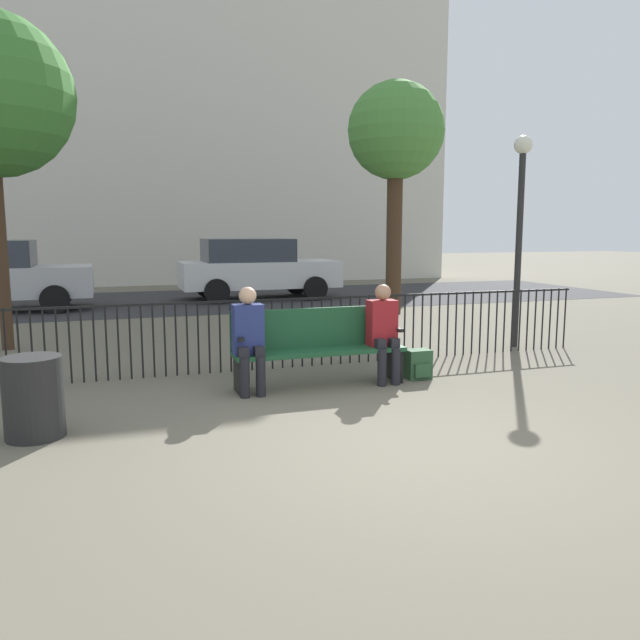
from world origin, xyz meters
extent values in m
plane|color=#605B4C|center=(0.00, 0.00, 0.00)|extent=(80.00, 80.00, 0.00)
cube|color=#194728|center=(0.00, 2.29, 0.42)|extent=(2.07, 0.45, 0.05)
cube|color=#194728|center=(0.00, 2.48, 0.69)|extent=(2.07, 0.05, 0.47)
cube|color=black|center=(-0.97, 2.29, 0.20)|extent=(0.06, 0.38, 0.40)
cube|color=black|center=(0.97, 2.29, 0.20)|extent=(0.06, 0.38, 0.40)
cube|color=black|center=(-0.97, 2.29, 0.65)|extent=(0.06, 0.38, 0.04)
cube|color=black|center=(0.97, 2.29, 0.65)|extent=(0.06, 0.38, 0.04)
cylinder|color=black|center=(-0.96, 2.06, 0.23)|extent=(0.11, 0.11, 0.45)
cylinder|color=black|center=(-0.78, 2.06, 0.23)|extent=(0.11, 0.11, 0.45)
cube|color=black|center=(-0.96, 2.16, 0.50)|extent=(0.11, 0.20, 0.12)
cube|color=black|center=(-0.78, 2.16, 0.50)|extent=(0.11, 0.20, 0.12)
cube|color=navy|center=(-0.87, 2.29, 0.74)|extent=(0.34, 0.22, 0.57)
sphere|color=tan|center=(-0.87, 2.27, 1.12)|extent=(0.20, 0.20, 0.20)
cylinder|color=black|center=(0.71, 2.06, 0.23)|extent=(0.11, 0.11, 0.45)
cylinder|color=black|center=(0.89, 2.06, 0.23)|extent=(0.11, 0.11, 0.45)
cube|color=black|center=(0.71, 2.16, 0.50)|extent=(0.11, 0.20, 0.12)
cube|color=black|center=(0.89, 2.16, 0.50)|extent=(0.11, 0.20, 0.12)
cube|color=maroon|center=(0.80, 2.29, 0.73)|extent=(0.34, 0.22, 0.56)
sphere|color=#A37556|center=(0.80, 2.27, 1.10)|extent=(0.19, 0.19, 0.19)
cube|color=#284C2D|center=(1.29, 2.25, 0.19)|extent=(0.30, 0.21, 0.37)
cube|color=#284C2D|center=(1.29, 2.13, 0.13)|extent=(0.21, 0.04, 0.17)
cylinder|color=black|center=(-3.52, 3.40, 0.47)|extent=(0.02, 0.02, 0.95)
cylinder|color=black|center=(-3.38, 3.40, 0.47)|extent=(0.02, 0.02, 0.95)
cylinder|color=black|center=(-3.24, 3.40, 0.47)|extent=(0.02, 0.02, 0.95)
cylinder|color=black|center=(-3.10, 3.40, 0.47)|extent=(0.02, 0.02, 0.95)
cylinder|color=black|center=(-2.96, 3.40, 0.47)|extent=(0.02, 0.02, 0.95)
cylinder|color=black|center=(-2.82, 3.40, 0.47)|extent=(0.02, 0.02, 0.95)
cylinder|color=black|center=(-2.68, 3.40, 0.47)|extent=(0.02, 0.02, 0.95)
cylinder|color=black|center=(-2.54, 3.40, 0.47)|extent=(0.02, 0.02, 0.95)
cylinder|color=black|center=(-2.40, 3.40, 0.47)|extent=(0.02, 0.02, 0.95)
cylinder|color=black|center=(-2.26, 3.40, 0.47)|extent=(0.02, 0.02, 0.95)
cylinder|color=black|center=(-2.12, 3.40, 0.47)|extent=(0.02, 0.02, 0.95)
cylinder|color=black|center=(-1.98, 3.40, 0.47)|extent=(0.02, 0.02, 0.95)
cylinder|color=black|center=(-1.84, 3.40, 0.47)|extent=(0.02, 0.02, 0.95)
cylinder|color=black|center=(-1.70, 3.40, 0.47)|extent=(0.02, 0.02, 0.95)
cylinder|color=black|center=(-1.56, 3.40, 0.47)|extent=(0.02, 0.02, 0.95)
cylinder|color=black|center=(-1.42, 3.40, 0.47)|extent=(0.02, 0.02, 0.95)
cylinder|color=black|center=(-1.28, 3.40, 0.47)|extent=(0.02, 0.02, 0.95)
cylinder|color=black|center=(-1.14, 3.40, 0.47)|extent=(0.02, 0.02, 0.95)
cylinder|color=black|center=(-1.00, 3.40, 0.47)|extent=(0.02, 0.02, 0.95)
cylinder|color=black|center=(-0.86, 3.40, 0.47)|extent=(0.02, 0.02, 0.95)
cylinder|color=black|center=(-0.72, 3.40, 0.47)|extent=(0.02, 0.02, 0.95)
cylinder|color=black|center=(-0.58, 3.40, 0.47)|extent=(0.02, 0.02, 0.95)
cylinder|color=black|center=(-0.44, 3.40, 0.47)|extent=(0.02, 0.02, 0.95)
cylinder|color=black|center=(-0.30, 3.40, 0.47)|extent=(0.02, 0.02, 0.95)
cylinder|color=black|center=(-0.16, 3.40, 0.47)|extent=(0.02, 0.02, 0.95)
cylinder|color=black|center=(-0.02, 3.40, 0.47)|extent=(0.02, 0.02, 0.95)
cylinder|color=black|center=(0.12, 3.40, 0.47)|extent=(0.02, 0.02, 0.95)
cylinder|color=black|center=(0.26, 3.40, 0.47)|extent=(0.02, 0.02, 0.95)
cylinder|color=black|center=(0.40, 3.40, 0.47)|extent=(0.02, 0.02, 0.95)
cylinder|color=black|center=(0.54, 3.40, 0.47)|extent=(0.02, 0.02, 0.95)
cylinder|color=black|center=(0.68, 3.40, 0.47)|extent=(0.02, 0.02, 0.95)
cylinder|color=black|center=(0.82, 3.40, 0.47)|extent=(0.02, 0.02, 0.95)
cylinder|color=black|center=(0.96, 3.40, 0.47)|extent=(0.02, 0.02, 0.95)
cylinder|color=black|center=(1.10, 3.40, 0.47)|extent=(0.02, 0.02, 0.95)
cylinder|color=black|center=(1.24, 3.40, 0.47)|extent=(0.02, 0.02, 0.95)
cylinder|color=black|center=(1.38, 3.40, 0.47)|extent=(0.02, 0.02, 0.95)
cylinder|color=black|center=(1.52, 3.40, 0.47)|extent=(0.02, 0.02, 0.95)
cylinder|color=black|center=(1.66, 3.40, 0.47)|extent=(0.02, 0.02, 0.95)
cylinder|color=black|center=(1.80, 3.40, 0.47)|extent=(0.02, 0.02, 0.95)
cylinder|color=black|center=(1.94, 3.40, 0.47)|extent=(0.02, 0.02, 0.95)
cylinder|color=black|center=(2.08, 3.40, 0.47)|extent=(0.02, 0.02, 0.95)
cylinder|color=black|center=(2.22, 3.40, 0.47)|extent=(0.02, 0.02, 0.95)
cylinder|color=black|center=(2.36, 3.40, 0.47)|extent=(0.02, 0.02, 0.95)
cylinder|color=black|center=(2.50, 3.40, 0.47)|extent=(0.02, 0.02, 0.95)
cylinder|color=black|center=(2.64, 3.40, 0.47)|extent=(0.02, 0.02, 0.95)
cylinder|color=black|center=(2.78, 3.40, 0.47)|extent=(0.02, 0.02, 0.95)
cylinder|color=black|center=(2.92, 3.40, 0.47)|extent=(0.02, 0.02, 0.95)
cylinder|color=black|center=(3.06, 3.40, 0.47)|extent=(0.02, 0.02, 0.95)
cylinder|color=black|center=(3.20, 3.40, 0.47)|extent=(0.02, 0.02, 0.95)
cylinder|color=black|center=(3.34, 3.40, 0.47)|extent=(0.02, 0.02, 0.95)
cylinder|color=black|center=(3.48, 3.40, 0.47)|extent=(0.02, 0.02, 0.95)
cylinder|color=black|center=(3.62, 3.40, 0.47)|extent=(0.02, 0.02, 0.95)
cylinder|color=black|center=(3.76, 3.40, 0.47)|extent=(0.02, 0.02, 0.95)
cylinder|color=black|center=(3.90, 3.40, 0.47)|extent=(0.02, 0.02, 0.95)
cylinder|color=black|center=(4.04, 3.40, 0.47)|extent=(0.02, 0.02, 0.95)
cylinder|color=black|center=(4.18, 3.40, 0.47)|extent=(0.02, 0.02, 0.95)
cylinder|color=black|center=(4.32, 3.40, 0.47)|extent=(0.02, 0.02, 0.95)
cylinder|color=black|center=(4.46, 3.40, 0.47)|extent=(0.02, 0.02, 0.95)
cube|color=black|center=(0.00, 3.40, 0.93)|extent=(9.00, 0.03, 0.03)
cylinder|color=#422D1E|center=(-3.88, 6.05, 1.58)|extent=(0.18, 0.18, 3.17)
cylinder|color=#422D1E|center=(3.63, 7.94, 1.70)|extent=(0.34, 0.34, 3.39)
sphere|color=#478438|center=(3.63, 7.94, 3.96)|extent=(2.08, 2.08, 2.08)
cylinder|color=black|center=(3.77, 3.72, 1.53)|extent=(0.10, 0.10, 3.06)
sphere|color=silver|center=(3.77, 3.72, 3.14)|extent=(0.28, 0.28, 0.28)
cube|color=#2B2B2D|center=(0.00, 12.00, 0.00)|extent=(24.00, 6.00, 0.01)
cube|color=silver|center=(1.52, 11.88, 0.67)|extent=(4.20, 1.70, 0.70)
cube|color=#2D333D|center=(1.20, 11.88, 1.32)|extent=(2.31, 1.56, 0.60)
cylinder|color=black|center=(2.82, 11.01, 0.32)|extent=(0.64, 0.20, 0.64)
cylinder|color=black|center=(2.82, 12.75, 0.32)|extent=(0.64, 0.20, 0.64)
cylinder|color=black|center=(0.21, 11.01, 0.32)|extent=(0.64, 0.20, 0.64)
cylinder|color=black|center=(0.21, 12.75, 0.32)|extent=(0.64, 0.20, 0.64)
cylinder|color=black|center=(-3.50, 10.37, 0.32)|extent=(0.64, 0.20, 0.64)
cylinder|color=black|center=(-3.50, 12.11, 0.32)|extent=(0.64, 0.20, 0.64)
cube|color=beige|center=(0.00, 20.00, 6.56)|extent=(20.00, 6.00, 13.13)
cylinder|color=black|center=(-3.02, 1.36, 0.37)|extent=(0.52, 0.52, 0.74)
camera|label=1|loc=(-2.33, -4.59, 1.85)|focal=35.00mm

